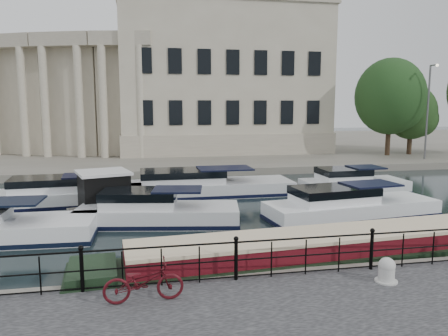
# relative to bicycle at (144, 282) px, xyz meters

# --- Properties ---
(ground_plane) EXTENTS (160.00, 160.00, 0.00)m
(ground_plane) POSITION_rel_bicycle_xyz_m (2.47, 3.13, -1.05)
(ground_plane) COLOR black
(ground_plane) RESTS_ON ground
(far_bank) EXTENTS (120.00, 42.00, 0.55)m
(far_bank) POSITION_rel_bicycle_xyz_m (2.47, 42.13, -0.78)
(far_bank) COLOR #6B665B
(far_bank) RESTS_ON ground_plane
(railing) EXTENTS (24.14, 0.14, 1.22)m
(railing) POSITION_rel_bicycle_xyz_m (2.47, 0.88, 0.15)
(railing) COLOR black
(railing) RESTS_ON near_quay
(civic_building) EXTENTS (53.55, 31.84, 16.85)m
(civic_building) POSITION_rel_bicycle_xyz_m (1.48, 37.83, 5.98)
(civic_building) COLOR #ADA38C
(civic_building) RESTS_ON far_bank
(bicycle) EXTENTS (1.95, 0.74, 1.01)m
(bicycle) POSITION_rel_bicycle_xyz_m (0.00, 0.00, 0.00)
(bicycle) COLOR #430C12
(bicycle) RESTS_ON near_quay
(mooring_bollard) EXTENTS (0.60, 0.60, 0.67)m
(mooring_bollard) POSITION_rel_bicycle_xyz_m (6.41, -0.04, -0.19)
(mooring_bollard) COLOR #B6B6B1
(mooring_bollard) RESTS_ON near_quay
(narrowboat) EXTENTS (16.50, 3.41, 1.60)m
(narrowboat) POSITION_rel_bicycle_xyz_m (6.01, 2.52, -0.69)
(narrowboat) COLOR black
(narrowboat) RESTS_ON ground_plane
(harbour_hut) EXTENTS (3.80, 3.44, 2.20)m
(harbour_hut) POSITION_rel_bicycle_xyz_m (-1.74, 11.20, -0.10)
(harbour_hut) COLOR #6B665B
(harbour_hut) RESTS_ON ground_plane
(cabin_cruisers) EXTENTS (26.14, 10.14, 1.99)m
(cabin_cruisers) POSITION_rel_bicycle_xyz_m (2.24, 11.39, -0.69)
(cabin_cruisers) COLOR white
(cabin_cruisers) RESTS_ON ground_plane
(trees) EXTENTS (16.03, 7.84, 9.87)m
(trees) POSITION_rel_bicycle_xyz_m (27.97, 26.33, 4.77)
(trees) COLOR black
(trees) RESTS_ON far_bank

